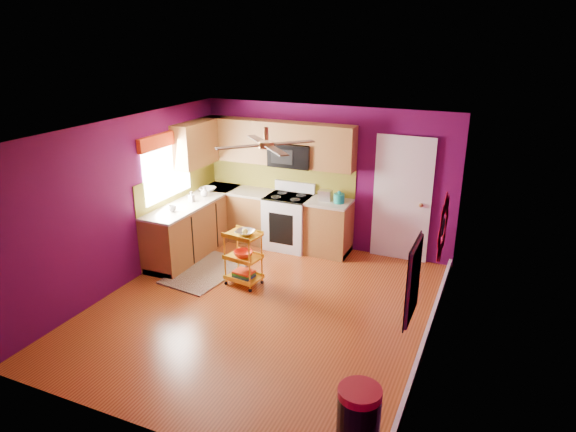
% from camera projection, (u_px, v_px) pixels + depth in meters
% --- Properties ---
extents(ground, '(5.00, 5.00, 0.00)m').
position_uv_depth(ground, '(262.00, 309.00, 7.14)').
color(ground, maroon).
rests_on(ground, ground).
extents(room_envelope, '(4.54, 5.04, 2.52)m').
position_uv_depth(room_envelope, '(262.00, 198.00, 6.58)').
color(room_envelope, '#510941').
rests_on(room_envelope, ground).
extents(lower_cabinets, '(2.81, 2.31, 0.94)m').
position_uv_depth(lower_cabinets, '(239.00, 224.00, 9.07)').
color(lower_cabinets, brown).
rests_on(lower_cabinets, ground).
extents(electric_range, '(0.76, 0.66, 1.13)m').
position_uv_depth(electric_range, '(289.00, 221.00, 9.06)').
color(electric_range, white).
rests_on(electric_range, ground).
extents(upper_cabinetry, '(2.80, 2.30, 1.26)m').
position_uv_depth(upper_cabinetry, '(252.00, 144.00, 8.87)').
color(upper_cabinetry, brown).
rests_on(upper_cabinetry, ground).
extents(left_window, '(0.08, 1.35, 1.08)m').
position_uv_depth(left_window, '(167.00, 156.00, 8.30)').
color(left_window, white).
rests_on(left_window, ground).
extents(panel_door, '(0.95, 0.11, 2.15)m').
position_uv_depth(panel_door, '(402.00, 201.00, 8.41)').
color(panel_door, white).
rests_on(panel_door, ground).
extents(right_wall_art, '(0.04, 2.74, 1.04)m').
position_uv_depth(right_wall_art, '(432.00, 248.00, 5.52)').
color(right_wall_art, black).
rests_on(right_wall_art, ground).
extents(ceiling_fan, '(1.01, 1.01, 0.26)m').
position_uv_depth(ceiling_fan, '(266.00, 144.00, 6.54)').
color(ceiling_fan, '#BF8C3F').
rests_on(ceiling_fan, ground).
extents(shag_rug, '(1.02, 1.49, 0.02)m').
position_uv_depth(shag_rug, '(207.00, 272.00, 8.22)').
color(shag_rug, black).
rests_on(shag_rug, ground).
extents(rolling_cart, '(0.56, 0.44, 0.92)m').
position_uv_depth(rolling_cart, '(244.00, 256.00, 7.68)').
color(rolling_cart, yellow).
rests_on(rolling_cart, ground).
extents(trash_can, '(0.45, 0.46, 0.74)m').
position_uv_depth(trash_can, '(358.00, 424.00, 4.54)').
color(trash_can, black).
rests_on(trash_can, ground).
extents(teal_kettle, '(0.18, 0.18, 0.21)m').
position_uv_depth(teal_kettle, '(339.00, 198.00, 8.54)').
color(teal_kettle, '#149A8A').
rests_on(teal_kettle, lower_cabinets).
extents(toaster, '(0.22, 0.15, 0.18)m').
position_uv_depth(toaster, '(325.00, 195.00, 8.66)').
color(toaster, beige).
rests_on(toaster, lower_cabinets).
extents(soap_bottle_a, '(0.08, 0.08, 0.18)m').
position_uv_depth(soap_bottle_a, '(191.00, 197.00, 8.59)').
color(soap_bottle_a, '#EA3F72').
rests_on(soap_bottle_a, lower_cabinets).
extents(soap_bottle_b, '(0.13, 0.13, 0.17)m').
position_uv_depth(soap_bottle_b, '(204.00, 192.00, 8.87)').
color(soap_bottle_b, white).
rests_on(soap_bottle_b, lower_cabinets).
extents(counter_dish, '(0.28, 0.28, 0.07)m').
position_uv_depth(counter_dish, '(208.00, 189.00, 9.17)').
color(counter_dish, white).
rests_on(counter_dish, lower_cabinets).
extents(counter_cup, '(0.13, 0.13, 0.10)m').
position_uv_depth(counter_cup, '(172.00, 209.00, 8.14)').
color(counter_cup, white).
rests_on(counter_cup, lower_cabinets).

